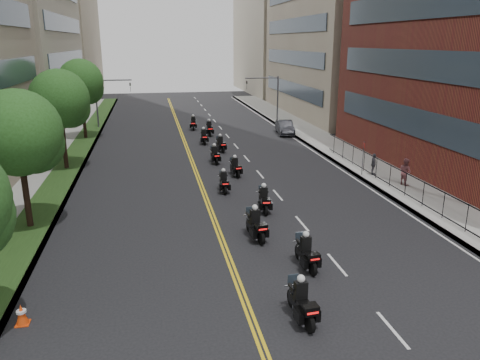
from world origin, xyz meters
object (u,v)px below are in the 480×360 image
object	(u,v)px
parked_sedan	(285,127)
pedestrian_b	(405,171)
motorcycle_1	(306,254)
motorcycle_7	(221,145)
motorcycle_6	(215,156)
traffic_cone	(22,314)
motorcycle_3	(264,200)
pedestrian_c	(373,164)
motorcycle_4	(224,183)
motorcycle_10	(193,124)
motorcycle_9	(209,129)
motorcycle_2	(256,226)
motorcycle_5	(235,168)
motorcycle_8	(204,137)
motorcycle_0	(302,303)

from	to	relation	value
parked_sedan	pedestrian_b	xyz separation A→B (m)	(2.79, -19.70, 0.34)
pedestrian_b	motorcycle_1	bearing A→B (deg)	120.40
motorcycle_7	motorcycle_1	bearing A→B (deg)	-97.20
motorcycle_6	traffic_cone	distance (m)	23.33
motorcycle_3	pedestrian_c	distance (m)	11.11
motorcycle_4	motorcycle_10	size ratio (longest dim) A/B	0.93
motorcycle_9	parked_sedan	world-z (taller)	motorcycle_9
motorcycle_3	parked_sedan	bearing A→B (deg)	75.81
motorcycle_7	parked_sedan	world-z (taller)	motorcycle_7
motorcycle_9	parked_sedan	bearing A→B (deg)	-4.81
motorcycle_9	motorcycle_10	bearing A→B (deg)	109.42
pedestrian_b	parked_sedan	bearing A→B (deg)	-5.86
motorcycle_3	motorcycle_9	distance (m)	23.36
motorcycle_2	motorcycle_7	distance (m)	19.57
motorcycle_3	pedestrian_c	xyz separation A→B (m)	(9.59, 5.59, 0.28)
motorcycle_5	parked_sedan	bearing A→B (deg)	55.14
motorcycle_4	motorcycle_5	xyz separation A→B (m)	(1.42, 3.58, 0.00)
motorcycle_3	parked_sedan	size ratio (longest dim) A/B	0.51
motorcycle_5	motorcycle_6	bearing A→B (deg)	97.32
pedestrian_c	traffic_cone	distance (m)	25.57
motorcycle_8	traffic_cone	bearing A→B (deg)	-108.82
motorcycle_0	motorcycle_5	bearing A→B (deg)	82.35
motorcycle_2	motorcycle_10	size ratio (longest dim) A/B	1.05
motorcycle_6	parked_sedan	size ratio (longest dim) A/B	0.50
motorcycle_4	motorcycle_6	distance (m)	7.59
motorcycle_2	pedestrian_b	size ratio (longest dim) A/B	1.30
motorcycle_0	parked_sedan	distance (m)	34.94
motorcycle_0	motorcycle_4	bearing A→B (deg)	86.95
motorcycle_0	parked_sedan	size ratio (longest dim) A/B	0.53
motorcycle_7	motorcycle_10	bearing A→B (deg)	88.89
motorcycle_0	motorcycle_1	xyz separation A→B (m)	(1.47, 3.82, -0.02)
motorcycle_4	motorcycle_8	world-z (taller)	motorcycle_8
motorcycle_7	motorcycle_6	bearing A→B (deg)	-113.16
motorcycle_4	pedestrian_b	world-z (taller)	pedestrian_b
motorcycle_0	motorcycle_10	distance (m)	38.31
motorcycle_6	motorcycle_8	xyz separation A→B (m)	(0.00, 7.70, 0.00)
motorcycle_0	pedestrian_b	bearing A→B (deg)	45.13
motorcycle_0	motorcycle_3	xyz separation A→B (m)	(1.33, 11.11, -0.02)
motorcycle_2	motorcycle_7	bearing A→B (deg)	78.79
motorcycle_7	motorcycle_9	bearing A→B (deg)	82.50
motorcycle_7	parked_sedan	size ratio (longest dim) A/B	0.49
motorcycle_5	traffic_cone	distance (m)	20.28
motorcycle_6	motorcycle_1	bearing A→B (deg)	-90.10
motorcycle_0	motorcycle_7	distance (m)	26.88
motorcycle_9	pedestrian_c	world-z (taller)	motorcycle_9
motorcycle_10	pedestrian_b	size ratio (longest dim) A/B	1.24
motorcycle_3	parked_sedan	world-z (taller)	motorcycle_3
motorcycle_9	pedestrian_c	distance (m)	20.31
motorcycle_10	traffic_cone	distance (m)	37.90
motorcycle_9	pedestrian_c	xyz separation A→B (m)	(9.83, -17.77, 0.25)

